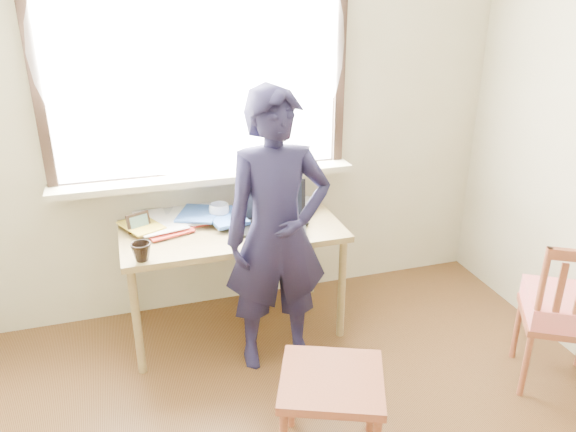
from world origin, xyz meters
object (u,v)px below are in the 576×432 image
object	(u,v)px
mug_dark	(141,252)
desk	(232,239)
side_chair	(566,310)
mug_white	(219,212)
person	(277,234)
laptop	(274,216)
work_chair	(331,390)

from	to	relation	value
mug_dark	desk	bearing A→B (deg)	26.09
side_chair	mug_dark	bearing A→B (deg)	159.80
mug_white	side_chair	bearing A→B (deg)	-36.68
mug_white	side_chair	world-z (taller)	side_chair
person	laptop	bearing A→B (deg)	79.31
work_chair	side_chair	world-z (taller)	side_chair
mug_dark	person	distance (m)	0.72
desk	person	size ratio (longest dim) A/B	0.82
desk	side_chair	xyz separation A→B (m)	(1.55, -1.03, -0.16)
person	desk	bearing A→B (deg)	118.12
mug_dark	side_chair	distance (m)	2.24
laptop	mug_dark	bearing A→B (deg)	-163.51
mug_dark	person	bearing A→B (deg)	-8.24
work_chair	desk	bearing A→B (deg)	99.21
laptop	side_chair	xyz separation A→B (m)	(1.30, -1.00, -0.29)
work_chair	mug_white	bearing A→B (deg)	100.00
mug_white	person	world-z (taller)	person
mug_white	work_chair	xyz separation A→B (m)	(0.23, -1.32, -0.36)
laptop	side_chair	distance (m)	1.66
laptop	person	size ratio (longest dim) A/B	0.28
mug_white	person	xyz separation A→B (m)	(0.22, -0.52, 0.05)
mug_white	work_chair	size ratio (longest dim) A/B	0.21
desk	mug_white	bearing A→B (deg)	105.74
mug_white	mug_dark	size ratio (longest dim) A/B	1.17
desk	laptop	distance (m)	0.29
side_chair	person	distance (m)	1.56
mug_dark	work_chair	size ratio (longest dim) A/B	0.18
side_chair	person	size ratio (longest dim) A/B	0.56
desk	mug_white	xyz separation A→B (m)	(-0.04, 0.16, 0.12)
laptop	person	xyz separation A→B (m)	(-0.08, -0.34, 0.04)
laptop	work_chair	bearing A→B (deg)	-93.29
mug_dark	person	size ratio (longest dim) A/B	0.07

